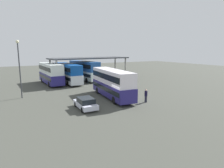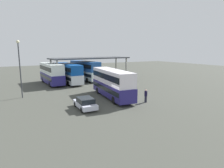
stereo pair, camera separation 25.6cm
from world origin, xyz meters
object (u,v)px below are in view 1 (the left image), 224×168
at_px(parked_hatchback, 86,103).
at_px(double_decker_far_right, 84,70).
at_px(pedestrian_waiting, 146,96).
at_px(lamppost_tall, 19,62).
at_px(double_decker_near_canopy, 51,73).
at_px(double_decker_main, 112,82).
at_px(double_decker_mid_row, 68,72).

distance_m(parked_hatchback, double_decker_far_right, 21.85).
bearing_deg(pedestrian_waiting, lamppost_tall, -8.69).
height_order(double_decker_near_canopy, pedestrian_waiting, double_decker_near_canopy).
height_order(double_decker_near_canopy, lamppost_tall, lamppost_tall).
bearing_deg(double_decker_main, parked_hatchback, 126.61).
distance_m(parked_hatchback, pedestrian_waiting, 8.11).
xyz_separation_m(double_decker_far_right, pedestrian_waiting, (0.22, -21.65, -1.48)).
relative_size(double_decker_near_canopy, double_decker_far_right, 0.94).
distance_m(parked_hatchback, double_decker_near_canopy, 18.97).
bearing_deg(double_decker_near_canopy, double_decker_main, -163.92).
relative_size(lamppost_tall, pedestrian_waiting, 4.62).
height_order(lamppost_tall, pedestrian_waiting, lamppost_tall).
height_order(double_decker_near_canopy, double_decker_far_right, double_decker_far_right).
relative_size(double_decker_main, double_decker_mid_row, 0.94).
bearing_deg(parked_hatchback, double_decker_near_canopy, 1.07).
relative_size(double_decker_main, parked_hatchback, 2.62).
bearing_deg(pedestrian_waiting, double_decker_main, -31.12).
distance_m(double_decker_main, lamppost_tall, 13.35).
bearing_deg(double_decker_far_right, parked_hatchback, 152.00).
distance_m(double_decker_near_canopy, double_decker_far_right, 7.82).
relative_size(parked_hatchback, pedestrian_waiting, 2.29).
xyz_separation_m(double_decker_mid_row, pedestrian_waiting, (4.52, -19.91, -1.32)).
height_order(double_decker_main, double_decker_far_right, double_decker_far_right).
distance_m(parked_hatchback, lamppost_tall, 12.01).
xyz_separation_m(lamppost_tall, pedestrian_waiting, (14.11, -10.64, -4.23)).
xyz_separation_m(double_decker_mid_row, lamppost_tall, (-9.59, -9.28, 2.91)).
bearing_deg(parked_hatchback, pedestrian_waiting, -97.82).
xyz_separation_m(double_decker_main, pedestrian_waiting, (2.63, -4.46, -1.34)).
bearing_deg(double_decker_near_canopy, double_decker_far_right, -81.76).
relative_size(double_decker_main, double_decker_far_right, 0.99).
bearing_deg(double_decker_far_right, pedestrian_waiting, 173.51).
bearing_deg(pedestrian_waiting, double_decker_near_canopy, -40.32).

